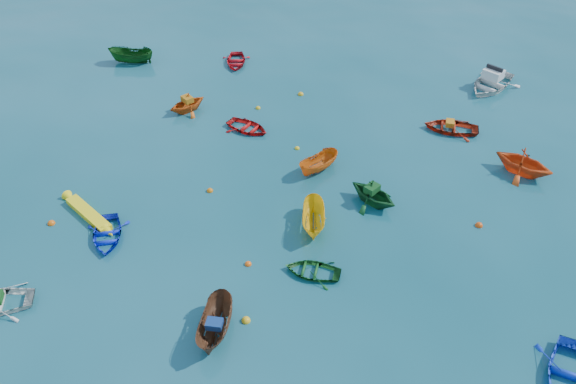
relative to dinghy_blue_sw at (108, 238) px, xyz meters
The scene contains 29 objects.
ground 6.12m from the dinghy_blue_sw, 20.21° to the left, with size 160.00×160.00×0.00m, color #0A454E.
dinghy_blue_sw is the anchor object (origin of this frame).
sampan_brown_mid 7.97m from the dinghy_blue_sw, 11.41° to the right, with size 1.18×3.13×1.21m, color brown.
dinghy_blue_se 20.62m from the dinghy_blue_sw, 10.03° to the left, with size 2.65×3.70×0.77m, color #1038CE.
dinghy_orange_w 11.86m from the dinghy_blue_sw, 111.21° to the left, with size 2.13×2.47×1.30m, color #DC5B14.
sampan_yellow_mid 9.94m from the dinghy_blue_sw, 36.67° to the left, with size 1.14×3.02×1.17m, color yellow.
dinghy_green_e 10.00m from the dinghy_blue_sw, 19.13° to the left, with size 1.80×2.51×0.52m, color #14561E.
dinghy_red_nw 11.27m from the dinghy_blue_sw, 88.81° to the left, with size 1.97×2.76×0.57m, color red.
sampan_orange_n 11.63m from the dinghy_blue_sw, 59.45° to the left, with size 1.04×2.76×1.07m, color orange.
dinghy_green_n 13.23m from the dinghy_blue_sw, 43.47° to the left, with size 2.31×2.68×1.41m, color #124D21.
dinghy_red_ne 20.77m from the dinghy_blue_sw, 59.00° to the left, with size 2.30×3.22×0.67m, color #A7240D.
dinghy_red_far 18.85m from the dinghy_blue_sw, 107.25° to the left, with size 2.06×2.88×0.60m, color red.
dinghy_orange_far 22.05m from the dinghy_blue_sw, 45.57° to the left, with size 2.68×3.11×1.63m, color #E04915.
sampan_green_far 18.54m from the dinghy_blue_sw, 130.68° to the left, with size 1.22×3.23×1.25m, color #114A14.
kayak_yellow 2.02m from the dinghy_blue_sw, 162.34° to the left, with size 0.61×4.07×0.41m, color yellow, non-canonical shape.
motorboat_white 26.77m from the dinghy_blue_sw, 65.34° to the left, with size 3.06×4.27×1.49m, color silver.
tarp_blue_a 8.09m from the dinghy_blue_sw, 12.28° to the right, with size 0.64×0.49×0.31m, color navy.
tarp_orange_a 11.92m from the dinghy_blue_sw, 111.06° to the left, with size 0.73×0.55×0.35m, color #B96B12.
tarp_green_b 13.21m from the dinghy_blue_sw, 43.82° to the left, with size 0.73×0.56×0.36m, color #124819.
tarp_orange_b 20.70m from the dinghy_blue_sw, 59.18° to the left, with size 0.65×0.49×0.31m, color orange.
buoy_or_a 3.18m from the dinghy_blue_sw, 166.11° to the right, with size 0.37×0.37×0.37m, color #E75E0C.
buoy_ye_a 8.48m from the dinghy_blue_sw, ahead, with size 0.38×0.38×0.38m, color gold.
buoy_or_b 7.05m from the dinghy_blue_sw, 17.88° to the left, with size 0.32×0.32×0.32m, color #FE5A0D.
buoy_ye_b 13.69m from the dinghy_blue_sw, 92.76° to the left, with size 0.33×0.33×0.33m, color gold.
buoy_or_c 5.74m from the dinghy_blue_sw, 70.13° to the left, with size 0.34×0.34×0.34m, color #D0670B.
buoy_ye_c 11.80m from the dinghy_blue_sw, 71.11° to the left, with size 0.30×0.30×0.30m, color yellow.
buoy_or_d 18.04m from the dinghy_blue_sw, 34.83° to the left, with size 0.38×0.38×0.38m, color #D3440B.
buoy_ye_d 16.66m from the dinghy_blue_sw, 87.41° to the left, with size 0.39×0.39×0.39m, color gold.
buoy_or_e 12.59m from the dinghy_blue_sw, 61.57° to the left, with size 0.34×0.34×0.34m, color orange.
Camera 1 is at (11.87, -13.89, 18.76)m, focal length 35.00 mm.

